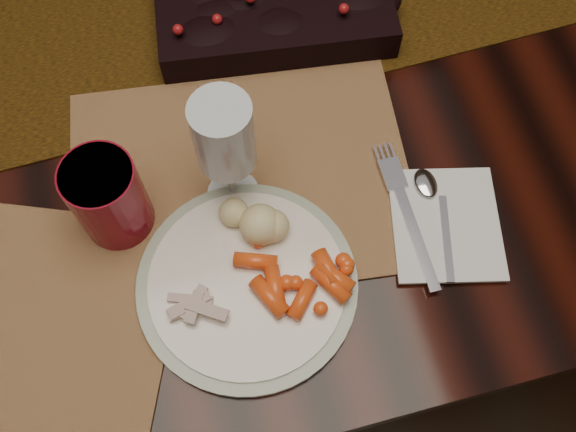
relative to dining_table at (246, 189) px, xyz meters
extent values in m
plane|color=black|center=(0.00, 0.00, -0.38)|extent=(5.00, 5.00, 0.00)
cube|color=black|center=(0.00, 0.00, 0.00)|extent=(1.80, 1.00, 0.75)
cube|color=#44250E|center=(-0.05, 0.08, 0.38)|extent=(1.54, 0.38, 0.00)
cube|color=#8C6949|center=(-0.02, -0.18, 0.38)|extent=(0.45, 0.35, 0.00)
cylinder|color=white|center=(-0.05, -0.32, 0.39)|extent=(0.32, 0.32, 0.01)
cube|color=white|center=(0.20, -0.30, 0.38)|extent=(0.16, 0.17, 0.01)
cylinder|color=maroon|center=(-0.18, -0.20, 0.44)|extent=(0.10, 0.10, 0.11)
camera|label=1|loc=(-0.06, -0.56, 1.09)|focal=40.00mm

